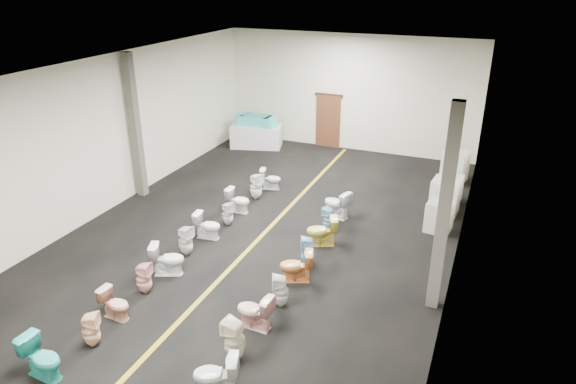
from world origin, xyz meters
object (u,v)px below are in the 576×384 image
at_px(display_table, 256,136).
at_px(appliance_crate_d, 455,167).
at_px(appliance_crate_c, 448,189).
at_px(toilet_left_3, 144,278).
at_px(toilet_left_9, 256,186).
at_px(appliance_crate_b, 445,197).
at_px(toilet_left_2, 115,304).
at_px(toilet_left_5, 186,241).
at_px(toilet_right_7, 322,231).
at_px(toilet_left_8, 238,200).
at_px(toilet_left_10, 271,179).
at_px(toilet_left_1, 91,330).
at_px(toilet_right_6, 308,251).
at_px(toilet_left_6, 208,226).
at_px(toilet_left_0, 42,358).
at_px(bathtub, 256,121).
at_px(toilet_right_9, 337,204).
at_px(toilet_right_2, 235,340).
at_px(toilet_right_4, 281,291).
at_px(toilet_left_4, 168,259).
at_px(toilet_left_7, 228,214).
at_px(toilet_right_3, 255,311).
at_px(appliance_crate_a, 439,217).
at_px(toilet_right_8, 329,219).
at_px(toilet_right_5, 296,266).
at_px(toilet_right_1, 216,376).

xyz_separation_m(display_table, appliance_crate_d, (7.86, -0.80, 0.09)).
xyz_separation_m(appliance_crate_c, toilet_left_3, (-5.68, -7.75, -0.04)).
relative_size(toilet_left_3, toilet_left_9, 0.89).
xyz_separation_m(appliance_crate_b, toilet_left_2, (-5.68, -7.74, -0.20)).
relative_size(toilet_left_5, toilet_right_7, 0.97).
distance_m(toilet_left_8, toilet_left_10, 1.97).
distance_m(toilet_left_1, toilet_right_6, 5.20).
bearing_deg(toilet_left_6, toilet_left_1, 175.81).
height_order(toilet_left_0, toilet_left_3, toilet_left_0).
distance_m(bathtub, toilet_right_9, 7.07).
relative_size(toilet_right_2, toilet_right_4, 1.14).
xyz_separation_m(toilet_left_4, toilet_left_6, (-0.05, 1.92, -0.03)).
distance_m(appliance_crate_d, toilet_left_7, 8.07).
relative_size(toilet_left_2, toilet_right_2, 0.78).
bearing_deg(toilet_left_5, toilet_right_3, -115.62).
xyz_separation_m(appliance_crate_d, toilet_left_10, (-5.52, -2.99, -0.19)).
bearing_deg(toilet_left_7, display_table, 28.06).
height_order(appliance_crate_a, toilet_left_5, appliance_crate_a).
bearing_deg(appliance_crate_c, toilet_right_7, -123.14).
relative_size(display_table, toilet_left_3, 2.65).
relative_size(toilet_left_2, toilet_left_5, 0.85).
bearing_deg(toilet_right_7, toilet_left_2, -56.07).
bearing_deg(toilet_left_7, appliance_crate_a, -61.86).
distance_m(toilet_left_8, toilet_right_8, 2.87).
relative_size(toilet_left_7, toilet_right_5, 0.88).
distance_m(toilet_left_2, toilet_left_4, 1.83).
relative_size(appliance_crate_c, toilet_left_8, 1.12).
bearing_deg(toilet_left_4, appliance_crate_a, -72.64).
xyz_separation_m(toilet_left_4, toilet_right_9, (2.77, 4.46, 0.02)).
distance_m(toilet_right_1, toilet_right_5, 3.76).
relative_size(appliance_crate_b, toilet_left_9, 1.26).
xyz_separation_m(toilet_left_5, toilet_left_9, (0.14, 3.80, 0.03)).
distance_m(appliance_crate_d, toilet_right_9, 5.06).
bearing_deg(bathtub, toilet_left_5, -76.13).
height_order(appliance_crate_d, toilet_right_6, appliance_crate_d).
distance_m(appliance_crate_c, toilet_right_3, 8.41).
xyz_separation_m(bathtub, appliance_crate_d, (7.86, -0.80, -0.53)).
xyz_separation_m(bathtub, appliance_crate_a, (7.86, -4.70, -0.64)).
bearing_deg(display_table, toilet_left_10, -58.30).
distance_m(toilet_left_5, toilet_left_8, 2.74).
distance_m(toilet_left_4, toilet_left_5, 0.94).
bearing_deg(toilet_left_2, toilet_left_0, -178.98).
bearing_deg(appliance_crate_b, toilet_left_10, -177.29).
bearing_deg(display_table, toilet_right_6, -56.51).
height_order(toilet_left_0, toilet_left_7, toilet_left_0).
relative_size(toilet_left_5, toilet_left_10, 1.14).
height_order(toilet_left_2, toilet_left_9, toilet_left_9).
bearing_deg(toilet_left_0, toilet_right_5, -29.26).
distance_m(toilet_right_4, toilet_right_8, 3.71).
height_order(bathtub, toilet_left_1, bathtub).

